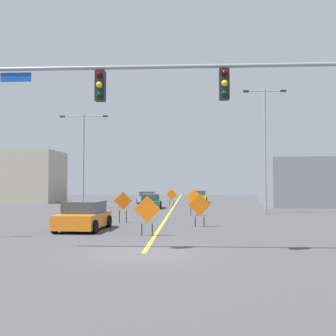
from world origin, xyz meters
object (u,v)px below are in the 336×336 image
street_lamp_near_right (83,153)px  construction_sign_left_lane (194,199)px  car_orange_approaching (84,216)px  car_green_far (151,201)px  construction_sign_right_shoulder (172,195)px  car_silver_near (147,198)px  street_lamp_far_right (265,141)px  car_yellow_mid (199,197)px  construction_sign_median_near (123,203)px  construction_sign_median_far (200,206)px  construction_sign_right_lane (147,211)px  traffic_signal_assembly (221,101)px

street_lamp_near_right → construction_sign_left_lane: street_lamp_near_right is taller
car_orange_approaching → car_green_far: size_ratio=1.00×
construction_sign_right_shoulder → car_green_far: (-1.80, -4.88, -0.43)m
construction_sign_right_shoulder → car_silver_near: (-3.13, 4.81, -0.41)m
car_green_far → car_silver_near: bearing=97.8°
street_lamp_far_right → car_yellow_mid: bearing=105.3°
street_lamp_near_right → car_orange_approaching: bearing=-74.8°
construction_sign_left_lane → car_orange_approaching: (-5.74, -9.08, -0.55)m
car_orange_approaching → car_green_far: bearing=84.4°
car_yellow_mid → car_green_far: bearing=-113.4°
car_silver_near → construction_sign_left_lane: bearing=-73.6°
construction_sign_median_near → construction_sign_median_far: 4.98m
street_lamp_near_right → car_green_far: size_ratio=2.23×
construction_sign_median_near → construction_sign_right_shoulder: construction_sign_median_near is taller
street_lamp_near_right → construction_sign_right_shoulder: street_lamp_near_right is taller
car_yellow_mid → construction_sign_right_lane: bearing=-95.8°
construction_sign_median_far → car_green_far: 16.33m
traffic_signal_assembly → construction_sign_right_shoulder: 29.37m
car_green_far → construction_sign_right_lane: bearing=-84.9°
street_lamp_far_right → car_green_far: bearing=147.7°
construction_sign_median_near → car_silver_near: 23.51m
construction_sign_left_lane → construction_sign_right_lane: (-2.27, -11.21, -0.12)m
traffic_signal_assembly → construction_sign_left_lane: bearing=92.7°
traffic_signal_assembly → car_orange_approaching: size_ratio=3.26×
car_silver_near → car_orange_approaching: car_orange_approaching is taller
car_silver_near → car_yellow_mid: size_ratio=0.99×
street_lamp_near_right → car_green_far: street_lamp_near_right is taller
construction_sign_median_near → car_orange_approaching: 4.01m
traffic_signal_assembly → construction_sign_right_shoulder: size_ratio=7.44×
construction_sign_left_lane → construction_sign_right_lane: construction_sign_left_lane is taller
car_yellow_mid → car_green_far: car_yellow_mid is taller
construction_sign_right_shoulder → car_green_far: size_ratio=0.44×
traffic_signal_assembly → car_orange_approaching: traffic_signal_assembly is taller
traffic_signal_assembly → car_silver_near: bearing=100.2°
car_silver_near → traffic_signal_assembly: bearing=-79.8°
car_yellow_mid → car_orange_approaching: bearing=-102.9°
construction_sign_left_lane → construction_sign_median_far: (0.21, -7.33, -0.13)m
street_lamp_far_right → construction_sign_median_near: size_ratio=5.26×
street_lamp_far_right → construction_sign_right_lane: (-7.91, -13.56, -4.57)m
street_lamp_far_right → construction_sign_right_lane: street_lamp_far_right is taller
construction_sign_left_lane → construction_sign_right_shoulder: construction_sign_left_lane is taller
construction_sign_median_near → car_orange_approaching: size_ratio=0.47×
street_lamp_near_right → construction_sign_left_lane: size_ratio=4.54×
street_lamp_near_right → car_green_far: bearing=8.5°
construction_sign_median_far → car_yellow_mid: (0.68, 27.12, -0.42)m
construction_sign_left_lane → construction_sign_right_shoulder: (-2.20, 13.32, -0.16)m
car_silver_near → car_green_far: (1.33, -9.70, -0.02)m
construction_sign_median_near → car_yellow_mid: (5.24, 25.13, -0.50)m
traffic_signal_assembly → construction_sign_left_lane: 16.11m
construction_sign_right_shoulder → car_yellow_mid: construction_sign_right_shoulder is taller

